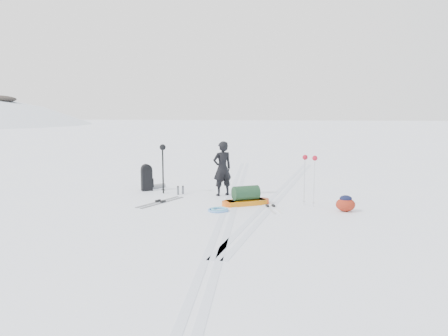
{
  "coord_description": "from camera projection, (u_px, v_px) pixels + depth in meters",
  "views": [
    {
      "loc": [
        1.7,
        -12.05,
        2.59
      ],
      "look_at": [
        -0.24,
        0.08,
        0.95
      ],
      "focal_mm": 35.0,
      "sensor_mm": 36.0,
      "label": 1
    }
  ],
  "objects": [
    {
      "name": "expedition_rucksack",
      "position": [
        148.0,
        178.0,
        14.12
      ],
      "size": [
        0.65,
        0.92,
        0.86
      ],
      "rotation": [
        0.0,
        0.0,
        0.57
      ],
      "color": "black",
      "rests_on": "ground"
    },
    {
      "name": "touring_skis_white",
      "position": [
        270.0,
        206.0,
        11.72
      ],
      "size": [
        0.72,
        1.66,
        0.06
      ],
      "rotation": [
        0.0,
        0.0,
        -1.27
      ],
      "color": "silver",
      "rests_on": "ground"
    },
    {
      "name": "stuff_sack",
      "position": [
        239.0,
        195.0,
        12.85
      ],
      "size": [
        0.41,
        0.34,
        0.23
      ],
      "rotation": [
        0.0,
        0.0,
        0.21
      ],
      "color": "black",
      "rests_on": "ground"
    },
    {
      "name": "ground",
      "position": [
        232.0,
        202.0,
        12.4
      ],
      "size": [
        200.0,
        200.0,
        0.0
      ],
      "primitive_type": "plane",
      "color": "white",
      "rests_on": "ground"
    },
    {
      "name": "thermos_pair",
      "position": [
        180.0,
        190.0,
        13.47
      ],
      "size": [
        0.19,
        0.26,
        0.27
      ],
      "rotation": [
        0.0,
        0.0,
        0.22
      ],
      "color": "#595D61",
      "rests_on": "ground"
    },
    {
      "name": "skier",
      "position": [
        222.0,
        169.0,
        13.2
      ],
      "size": [
        0.72,
        0.67,
        1.66
      ],
      "primitive_type": "imported",
      "rotation": [
        0.0,
        0.0,
        3.75
      ],
      "color": "black",
      "rests_on": "ground"
    },
    {
      "name": "touring_skis_grey",
      "position": [
        160.0,
        202.0,
        12.3
      ],
      "size": [
        0.94,
        1.75,
        0.07
      ],
      "rotation": [
        0.0,
        0.0,
        1.17
      ],
      "color": "gray",
      "rests_on": "ground"
    },
    {
      "name": "ski_tracks",
      "position": [
        256.0,
        196.0,
        13.16
      ],
      "size": [
        3.38,
        17.97,
        0.01
      ],
      "color": "silver",
      "rests_on": "ground"
    },
    {
      "name": "rope_coil",
      "position": [
        219.0,
        210.0,
        11.26
      ],
      "size": [
        0.62,
        0.62,
        0.07
      ],
      "rotation": [
        0.0,
        0.0,
        0.16
      ],
      "color": "#5891D6",
      "rests_on": "ground"
    },
    {
      "name": "pulk_sled",
      "position": [
        246.0,
        198.0,
        11.98
      ],
      "size": [
        1.39,
        1.01,
        0.53
      ],
      "rotation": [
        0.0,
        0.0,
        0.51
      ],
      "color": "#CC6F0C",
      "rests_on": "ground"
    },
    {
      "name": "small_daypack",
      "position": [
        346.0,
        204.0,
        11.19
      ],
      "size": [
        0.51,
        0.4,
        0.42
      ],
      "rotation": [
        0.0,
        0.0,
        -0.06
      ],
      "color": "maroon",
      "rests_on": "ground"
    },
    {
      "name": "ski_poles_silver",
      "position": [
        310.0,
        163.0,
        11.74
      ],
      "size": [
        0.39,
        0.31,
        1.39
      ],
      "rotation": [
        0.0,
        0.0,
        -0.42
      ],
      "color": "silver",
      "rests_on": "ground"
    },
    {
      "name": "ski_poles_black",
      "position": [
        163.0,
        153.0,
        13.46
      ],
      "size": [
        0.19,
        0.2,
        1.54
      ],
      "rotation": [
        0.0,
        0.0,
        -0.07
      ],
      "color": "black",
      "rests_on": "ground"
    }
  ]
}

